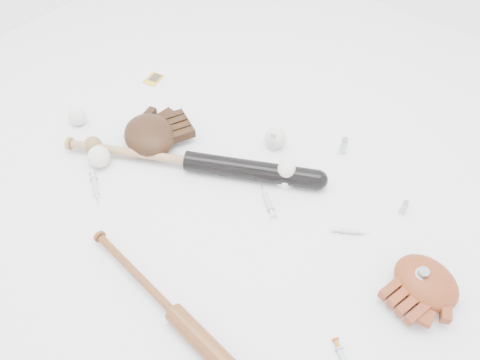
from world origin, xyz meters
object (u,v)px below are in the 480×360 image
Objects in this scene: bat_dark at (189,161)px; bat_wood at (175,313)px; pedestal at (285,179)px; glove_dark at (150,135)px.

bat_wood is at bearing -78.67° from bat_dark.
bat_wood reaches higher than pedestal.
pedestal is at bearing 42.87° from glove_dark.
bat_dark is at bearing 134.72° from bat_wood.
bat_wood is 0.62m from pedestal.
glove_dark is at bearing -161.66° from pedestal.
glove_dark is (-0.20, -0.00, 0.01)m from bat_dark.
glove_dark reaches higher than bat_dark.
glove_dark reaches higher than pedestal.
pedestal is (0.31, 0.17, -0.02)m from bat_dark.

